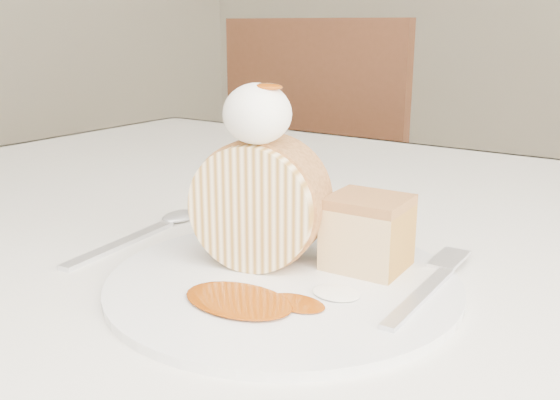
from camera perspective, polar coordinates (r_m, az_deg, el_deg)
The scene contains 10 objects.
table at distance 0.69m, azimuth 7.36°, elevation -9.01°, with size 1.40×0.90×0.75m.
chair_far at distance 1.61m, azimuth 4.80°, elevation 1.37°, with size 0.49×0.49×0.96m.
plate at distance 0.49m, azimuth 0.31°, elevation -7.49°, with size 0.28×0.28×0.01m, color white.
roulade_slice at distance 0.51m, azimuth -1.85°, elevation -0.26°, with size 0.10×0.10×0.06m, color #FFE5B1.
cake_chunk at distance 0.51m, azimuth 7.99°, elevation -3.36°, with size 0.06×0.06×0.05m, color #BF8048.
whipped_cream at distance 0.48m, azimuth -2.09°, elevation 7.89°, with size 0.05×0.05×0.05m, color white.
caramel_drizzle at distance 0.47m, azimuth -1.29°, elevation 11.01°, with size 0.03×0.02×0.01m, color #8B3705.
caramel_pool at distance 0.45m, azimuth -3.83°, elevation -9.10°, with size 0.09×0.06×0.00m, color #8B3705, non-canonical shape.
fork at distance 0.47m, azimuth 12.62°, elevation -8.64°, with size 0.02×0.16×0.00m, color silver.
spoon at distance 0.60m, azimuth -14.33°, elevation -3.90°, with size 0.03×0.17×0.00m, color silver.
Camera 1 is at (0.28, -0.36, 0.95)m, focal length 40.00 mm.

